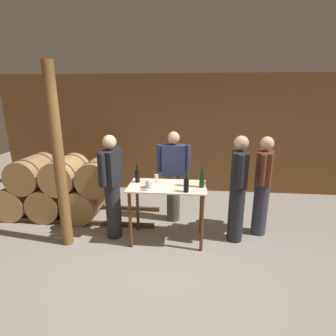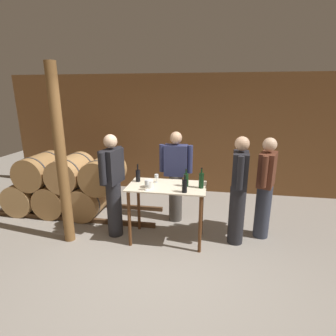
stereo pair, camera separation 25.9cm
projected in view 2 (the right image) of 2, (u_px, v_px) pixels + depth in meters
The scene contains 16 objects.
ground_plane at pixel (160, 259), 3.73m from camera, with size 14.00×14.00×0.00m, color gray.
back_wall at pixel (183, 135), 6.06m from camera, with size 8.40×0.05×2.70m.
barrel_rack at pixel (65, 185), 5.06m from camera, with size 4.03×0.85×1.16m.
tasting_table at pixel (167, 197), 4.03m from camera, with size 1.19×0.64×0.92m.
wooden_post at pixel (61, 158), 3.86m from camera, with size 0.16×0.16×2.70m.
wine_bottle_far_left at pixel (138, 175), 4.14m from camera, with size 0.07×0.07×0.29m.
wine_bottle_left at pixel (186, 180), 3.92m from camera, with size 0.08×0.08×0.27m.
wine_bottle_center at pixel (185, 186), 3.69m from camera, with size 0.07×0.07×0.26m.
wine_bottle_right at pixel (201, 180), 3.85m from camera, with size 0.07×0.07×0.31m.
wine_glass_near_left at pixel (147, 183), 3.76m from camera, with size 0.06×0.06×0.15m.
wine_glass_near_center at pixel (156, 176), 4.10m from camera, with size 0.06×0.06×0.13m.
ice_bucket at pixel (149, 184), 3.89m from camera, with size 0.13×0.13×0.11m.
person_host at pixel (265, 187), 4.10m from camera, with size 0.34×0.56×1.64m.
person_visitor_with_scarf at pixel (239, 189), 3.92m from camera, with size 0.25×0.59×1.69m.
person_visitor_bearded at pixel (176, 175), 4.67m from camera, with size 0.59×0.24×1.65m.
person_visitor_near_door at pixel (113, 184), 4.15m from camera, with size 0.29×0.58×1.68m.
Camera 2 is at (0.65, -3.17, 2.28)m, focal length 28.00 mm.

